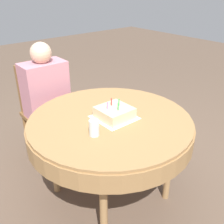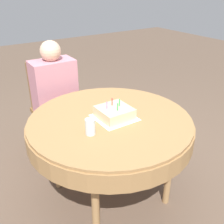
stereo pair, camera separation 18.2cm
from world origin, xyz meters
The scene contains 7 objects.
ground_plane centered at (0.00, 0.00, 0.00)m, with size 12.00×12.00×0.00m, color brown.
dining_table centered at (0.00, 0.00, 0.62)m, with size 1.17×1.17×0.70m.
chair centered at (-0.08, 0.89, 0.48)m, with size 0.41×0.41×0.90m.
person centered at (-0.08, 0.80, 0.67)m, with size 0.39×0.33×1.11m.
napkin centered at (0.03, -0.01, 0.71)m, with size 0.27×0.27×0.00m.
birthday_cake centered at (0.03, -0.01, 0.74)m, with size 0.22×0.22×0.13m.
drinking_glass centered at (-0.22, -0.11, 0.76)m, with size 0.06×0.06×0.10m.
Camera 2 is at (-0.88, -1.35, 1.58)m, focal length 42.00 mm.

